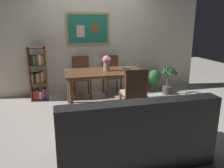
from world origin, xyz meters
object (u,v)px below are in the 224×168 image
at_px(leather_couch, 132,136).
at_px(potted_palm, 168,80).
at_px(dining_chair_far_left, 81,73).
at_px(dining_chair_far_right, 111,72).
at_px(dining_chair_near_right, 134,90).
at_px(dining_table, 104,76).
at_px(flower_vase, 107,62).
at_px(tv_remote, 127,69).
at_px(bookshelf, 39,76).
at_px(potted_ivy, 153,78).

distance_m(leather_couch, potted_palm, 2.88).
bearing_deg(dining_chair_far_left, potted_palm, -10.36).
bearing_deg(dining_chair_far_right, dining_chair_far_left, 178.46).
bearing_deg(dining_chair_near_right, dining_table, 113.72).
bearing_deg(potted_palm, dining_chair_far_left, 169.64).
relative_size(flower_vase, tv_remote, 1.92).
relative_size(potted_palm, tv_remote, 4.78).
bearing_deg(potted_palm, leather_couch, -126.25).
xyz_separation_m(dining_chair_far_right, potted_palm, (1.30, -0.35, -0.19)).
bearing_deg(leather_couch, tv_remote, 74.24).
bearing_deg(bookshelf, potted_ivy, -0.00).
height_order(bookshelf, tv_remote, bookshelf).
height_order(potted_ivy, flower_vase, flower_vase).
bearing_deg(flower_vase, potted_ivy, 28.90).
bearing_deg(dining_chair_far_right, dining_table, -113.35).
xyz_separation_m(dining_table, dining_chair_far_left, (-0.37, 0.77, -0.09)).
bearing_deg(flower_vase, dining_table, -168.81).
height_order(bookshelf, potted_ivy, bookshelf).
bearing_deg(dining_chair_far_right, bookshelf, -179.77).
bearing_deg(dining_chair_far_right, potted_palm, -14.91).
distance_m(dining_chair_near_right, leather_couch, 1.23).
relative_size(dining_chair_near_right, tv_remote, 5.75).
bearing_deg(dining_chair_far_left, flower_vase, -61.10).
height_order(potted_palm, flower_vase, flower_vase).
height_order(dining_chair_far_right, flower_vase, flower_vase).
xyz_separation_m(bookshelf, potted_ivy, (2.68, -0.00, -0.19)).
bearing_deg(leather_couch, dining_chair_far_right, 81.40).
relative_size(dining_table, bookshelf, 1.34).
relative_size(potted_ivy, tv_remote, 3.61).
bearing_deg(dining_chair_near_right, potted_palm, 43.03).
relative_size(potted_palm, flower_vase, 2.49).
bearing_deg(potted_ivy, dining_chair_far_left, 179.17).
height_order(dining_chair_near_right, bookshelf, bookshelf).
distance_m(potted_palm, flower_vase, 1.72).
bearing_deg(potted_ivy, dining_table, -151.66).
xyz_separation_m(dining_table, potted_ivy, (1.38, 0.75, -0.30)).
relative_size(dining_table, flower_vase, 5.08).
height_order(leather_couch, flower_vase, flower_vase).
bearing_deg(potted_ivy, leather_couch, -118.75).
bearing_deg(potted_ivy, bookshelf, 180.00).
xyz_separation_m(potted_palm, flower_vase, (-1.58, -0.40, 0.56)).
bearing_deg(tv_remote, dining_table, -171.40).
bearing_deg(dining_chair_far_right, tv_remote, -76.90).
height_order(dining_table, flower_vase, flower_vase).
height_order(dining_chair_far_right, bookshelf, bookshelf).
bearing_deg(leather_couch, dining_chair_far_left, 96.17).
xyz_separation_m(dining_table, potted_palm, (1.62, 0.41, -0.28)).
bearing_deg(flower_vase, potted_palm, 14.11).
bearing_deg(leather_couch, flower_vase, 86.17).
distance_m(potted_ivy, potted_palm, 0.42).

